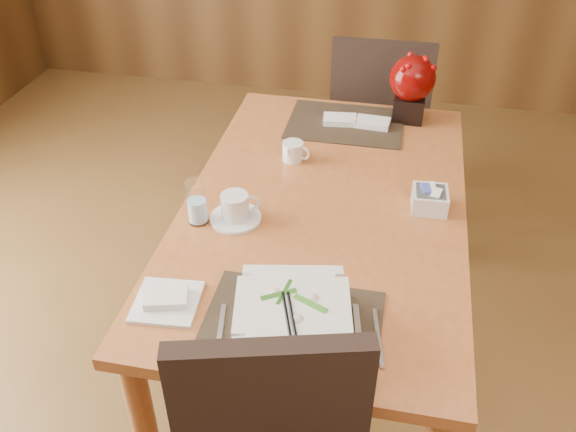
% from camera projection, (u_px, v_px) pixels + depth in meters
% --- Properties ---
extents(dining_table, '(0.90, 1.50, 0.75)m').
position_uv_depth(dining_table, '(323.00, 227.00, 2.03)').
color(dining_table, '#AF6230').
rests_on(dining_table, ground).
extents(placemat_near, '(0.45, 0.33, 0.01)m').
position_uv_depth(placemat_near, '(292.00, 326.00, 1.54)').
color(placemat_near, black).
rests_on(placemat_near, dining_table).
extents(placemat_far, '(0.45, 0.33, 0.01)m').
position_uv_depth(placemat_far, '(345.00, 123.00, 2.41)').
color(placemat_far, black).
rests_on(placemat_far, dining_table).
extents(soup_setting, '(0.35, 0.35, 0.12)m').
position_uv_depth(soup_setting, '(292.00, 321.00, 1.48)').
color(soup_setting, silver).
rests_on(soup_setting, dining_table).
extents(coffee_cup, '(0.16, 0.16, 0.09)m').
position_uv_depth(coffee_cup, '(235.00, 209.00, 1.88)').
color(coffee_cup, silver).
rests_on(coffee_cup, dining_table).
extents(water_glass, '(0.07, 0.07, 0.15)m').
position_uv_depth(water_glass, '(197.00, 202.00, 1.85)').
color(water_glass, white).
rests_on(water_glass, dining_table).
extents(creamer_jug, '(0.12, 0.12, 0.07)m').
position_uv_depth(creamer_jug, '(293.00, 151.00, 2.17)').
color(creamer_jug, silver).
rests_on(creamer_jug, dining_table).
extents(sugar_caddy, '(0.12, 0.12, 0.07)m').
position_uv_depth(sugar_caddy, '(430.00, 200.00, 1.93)').
color(sugar_caddy, silver).
rests_on(sugar_caddy, dining_table).
extents(berry_decor, '(0.18, 0.18, 0.26)m').
position_uv_depth(berry_decor, '(412.00, 84.00, 2.36)').
color(berry_decor, black).
rests_on(berry_decor, dining_table).
extents(napkins_far, '(0.26, 0.09, 0.02)m').
position_uv_depth(napkins_far, '(359.00, 121.00, 2.39)').
color(napkins_far, white).
rests_on(napkins_far, dining_table).
extents(bread_plate, '(0.18, 0.18, 0.01)m').
position_uv_depth(bread_plate, '(167.00, 302.00, 1.61)').
color(bread_plate, silver).
rests_on(bread_plate, dining_table).
extents(far_chair, '(0.46, 0.47, 0.98)m').
position_uv_depth(far_chair, '(378.00, 121.00, 2.85)').
color(far_chair, black).
rests_on(far_chair, ground).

